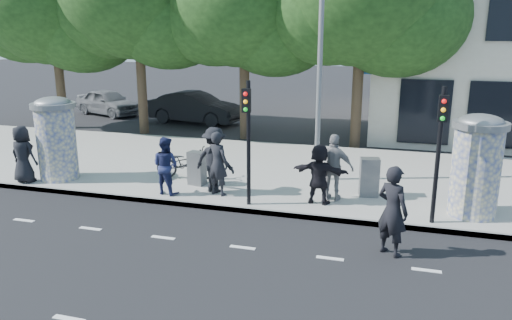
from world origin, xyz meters
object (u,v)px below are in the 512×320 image
(traffic_pole_far, at_px, (440,142))
(ped_d, at_px, (214,160))
(bicycle, at_px, (186,163))
(cabinet_right, at_px, (369,177))
(car_mid, at_px, (195,108))
(ped_e, at_px, (334,168))
(man_road, at_px, (392,211))
(ad_column_right, at_px, (476,163))
(cabinet_left, at_px, (197,168))
(traffic_pole_near, at_px, (248,131))
(car_left, at_px, (108,102))
(street_lamp, at_px, (321,31))
(ped_a, at_px, (23,154))
(ad_column_left, at_px, (56,136))
(ped_c, at_px, (166,165))
(ped_f, at_px, (319,174))
(ped_b, at_px, (218,163))

(traffic_pole_far, bearing_deg, ped_d, 171.96)
(bicycle, bearing_deg, traffic_pole_far, -113.75)
(cabinet_right, relative_size, car_mid, 0.23)
(ped_e, distance_m, man_road, 3.29)
(ad_column_right, bearing_deg, bicycle, 173.66)
(bicycle, xyz_separation_m, cabinet_left, (0.58, -0.51, 0.01))
(traffic_pole_near, relative_size, traffic_pole_far, 1.00)
(car_left, bearing_deg, bicycle, -117.54)
(traffic_pole_near, bearing_deg, car_mid, 119.06)
(man_road, bearing_deg, street_lamp, -28.47)
(traffic_pole_near, height_order, man_road, traffic_pole_near)
(ped_a, height_order, bicycle, ped_a)
(ad_column_right, bearing_deg, ped_d, -179.64)
(ad_column_right, bearing_deg, traffic_pole_far, -137.79)
(ped_e, xyz_separation_m, car_mid, (-8.74, 10.75, -0.28))
(ad_column_left, height_order, ped_c, ad_column_left)
(ped_f, bearing_deg, cabinet_left, -3.76)
(ad_column_left, xyz_separation_m, traffic_pole_near, (6.60, -0.71, 0.69))
(traffic_pole_far, distance_m, car_mid, 16.44)
(ped_c, distance_m, car_left, 15.92)
(ped_d, relative_size, car_mid, 0.39)
(traffic_pole_far, relative_size, cabinet_left, 3.25)
(car_mid, bearing_deg, street_lamp, -130.52)
(ad_column_right, height_order, ped_e, ad_column_right)
(ped_c, xyz_separation_m, cabinet_right, (5.73, 1.42, -0.29))
(man_road, bearing_deg, ad_column_right, -92.39)
(ad_column_left, xyz_separation_m, traffic_pole_far, (11.40, -0.71, 0.69))
(cabinet_left, bearing_deg, street_lamp, 34.51)
(ped_d, distance_m, man_road, 5.78)
(street_lamp, relative_size, car_mid, 1.61)
(traffic_pole_far, bearing_deg, ped_e, 158.06)
(ad_column_left, distance_m, ped_b, 5.51)
(ped_e, bearing_deg, ad_column_right, -174.18)
(street_lamp, bearing_deg, ped_b, -138.19)
(traffic_pole_far, bearing_deg, car_mid, 133.90)
(ped_b, relative_size, cabinet_right, 1.68)
(car_mid, bearing_deg, cabinet_right, -128.32)
(man_road, xyz_separation_m, car_mid, (-10.39, 13.58, -0.19))
(ped_e, bearing_deg, bicycle, -1.14)
(street_lamp, distance_m, ped_b, 5.00)
(ped_e, bearing_deg, car_left, -30.66)
(ped_c, distance_m, man_road, 6.76)
(traffic_pole_near, relative_size, car_left, 0.78)
(ped_c, height_order, ped_e, ped_e)
(ad_column_right, distance_m, traffic_pole_near, 5.91)
(cabinet_left, bearing_deg, traffic_pole_near, -21.77)
(man_road, xyz_separation_m, cabinet_right, (-0.71, 3.49, -0.30))
(man_road, bearing_deg, ped_b, 8.00)
(traffic_pole_near, relative_size, bicycle, 1.74)
(ped_d, bearing_deg, car_mid, -53.32)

